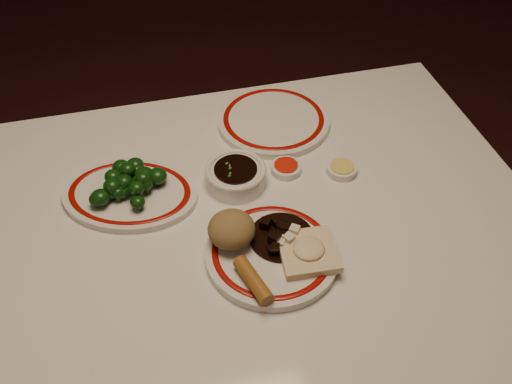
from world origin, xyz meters
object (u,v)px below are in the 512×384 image
object	(u,v)px
rice_mound	(232,229)
broccoli_plate	(130,194)
dining_table	(238,259)
stirfry_heap	(281,235)
soy_bowl	(236,176)
spring_roll	(253,280)
broccoli_pile	(127,182)
main_plate	(272,253)
fried_wonton	(308,251)

from	to	relation	value
rice_mound	broccoli_plate	size ratio (longest dim) A/B	0.27
dining_table	broccoli_plate	distance (m)	0.25
stirfry_heap	soy_bowl	world-z (taller)	stirfry_heap
stirfry_heap	broccoli_plate	size ratio (longest dim) A/B	0.37
spring_roll	broccoli_pile	bearing A→B (deg)	106.80
rice_mound	broccoli_plate	distance (m)	0.25
main_plate	broccoli_plate	world-z (taller)	main_plate
dining_table	rice_mound	world-z (taller)	rice_mound
spring_roll	main_plate	bearing A→B (deg)	35.67
main_plate	spring_roll	size ratio (longest dim) A/B	2.93
dining_table	spring_roll	size ratio (longest dim) A/B	12.41
main_plate	spring_roll	distance (m)	0.09
broccoli_plate	soy_bowl	xyz separation A→B (m)	(0.21, -0.01, 0.01)
main_plate	soy_bowl	bearing A→B (deg)	96.01
fried_wonton	main_plate	bearing A→B (deg)	155.58
fried_wonton	soy_bowl	size ratio (longest dim) A/B	0.88
broccoli_plate	broccoli_pile	bearing A→B (deg)	93.17
main_plate	spring_roll	bearing A→B (deg)	-128.50
rice_mound	broccoli_plate	xyz separation A→B (m)	(-0.17, 0.18, -0.04)
rice_mound	soy_bowl	size ratio (longest dim) A/B	0.71
main_plate	broccoli_pile	size ratio (longest dim) A/B	1.81
main_plate	broccoli_plate	distance (m)	0.32
fried_wonton	broccoli_pile	world-z (taller)	broccoli_pile
main_plate	stirfry_heap	distance (m)	0.04
rice_mound	broccoli_plate	world-z (taller)	rice_mound
broccoli_plate	broccoli_pile	xyz separation A→B (m)	(-0.00, 0.01, 0.03)
soy_bowl	fried_wonton	bearing A→B (deg)	-70.79
dining_table	broccoli_pile	distance (m)	0.27
spring_roll	stirfry_heap	bearing A→B (deg)	34.10
broccoli_plate	soy_bowl	world-z (taller)	soy_bowl
stirfry_heap	soy_bowl	xyz separation A→B (m)	(-0.04, 0.18, -0.01)
spring_roll	broccoli_pile	xyz separation A→B (m)	(-0.18, 0.29, 0.01)
broccoli_plate	dining_table	bearing A→B (deg)	-35.91
dining_table	soy_bowl	bearing A→B (deg)	77.48
fried_wonton	broccoli_plate	size ratio (longest dim) A/B	0.33
rice_mound	broccoli_plate	bearing A→B (deg)	133.85
stirfry_heap	broccoli_pile	bearing A→B (deg)	142.68
fried_wonton	stirfry_heap	world-z (taller)	stirfry_heap
broccoli_plate	broccoli_pile	distance (m)	0.03
rice_mound	fried_wonton	size ratio (longest dim) A/B	0.80
broccoli_plate	soy_bowl	size ratio (longest dim) A/B	2.66
main_plate	stirfry_heap	size ratio (longest dim) A/B	2.35
rice_mound	fried_wonton	bearing A→B (deg)	-28.03
main_plate	dining_table	bearing A→B (deg)	120.92
fried_wonton	soy_bowl	xyz separation A→B (m)	(-0.08, 0.23, -0.01)
main_plate	fried_wonton	size ratio (longest dim) A/B	2.63
main_plate	fried_wonton	bearing A→B (deg)	-24.42
broccoli_pile	broccoli_plate	bearing A→B (deg)	-86.83
main_plate	fried_wonton	xyz separation A→B (m)	(0.06, -0.03, 0.02)
spring_roll	stirfry_heap	size ratio (longest dim) A/B	0.80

